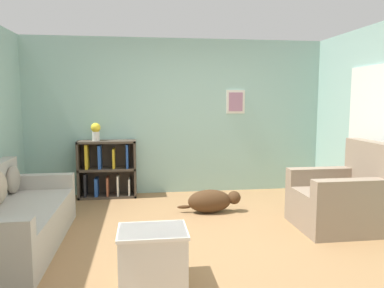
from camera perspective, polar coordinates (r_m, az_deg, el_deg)
The scene contains 8 objects.
ground_plane at distance 4.44m, azimuth 0.72°, elevation -14.19°, with size 14.00×14.00×0.00m, color #997047.
wall_back at distance 6.39m, azimuth -2.24°, elevation 4.20°, with size 5.60×0.13×2.60m.
couch at distance 4.54m, azimuth -26.01°, elevation -10.32°, with size 0.89×2.06×0.85m.
bookshelf at distance 6.27m, azimuth -12.85°, elevation -3.78°, with size 0.93×0.32×0.93m.
recliner_chair at distance 5.05m, azimuth 22.06°, elevation -7.74°, with size 1.01×0.91×1.08m.
coffee_table at distance 3.41m, azimuth -6.00°, elevation -16.37°, with size 0.60×0.46×0.48m.
dog at distance 5.35m, azimuth 3.04°, elevation -8.64°, with size 0.91×0.30×0.33m.
vase at distance 6.18m, azimuth -14.45°, elevation 1.96°, with size 0.15×0.15×0.29m.
Camera 1 is at (-0.62, -4.10, 1.60)m, focal length 35.00 mm.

